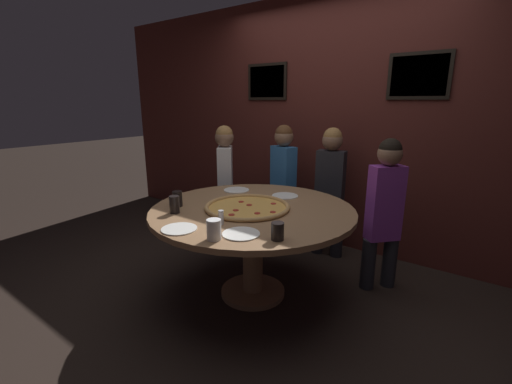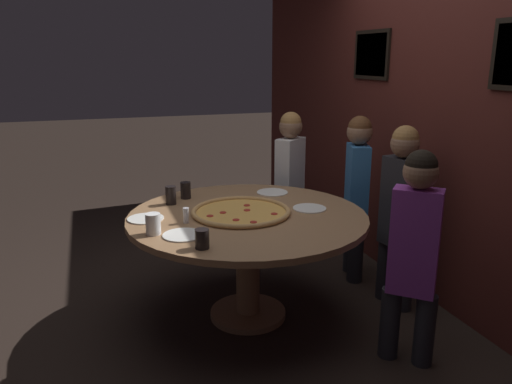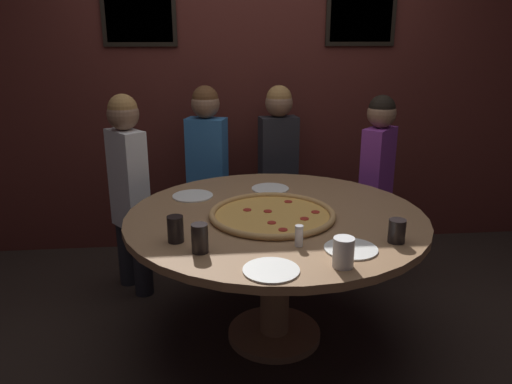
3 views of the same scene
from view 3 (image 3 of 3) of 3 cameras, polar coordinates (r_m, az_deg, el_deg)
ground_plane at (r=2.95m, az=2.09°, el=-16.12°), size 24.00×24.00×0.00m
back_wall at (r=3.84m, az=-0.46°, el=12.68°), size 6.40×0.08×2.60m
dining_table at (r=2.66m, az=2.24°, el=-5.19°), size 1.57×1.57×0.74m
giant_pizza at (r=2.57m, az=1.87°, el=-2.56°), size 0.65×0.65×0.03m
drink_cup_far_left at (r=2.34m, az=15.80°, el=-4.30°), size 0.08×0.08×0.11m
drink_cup_by_shaker at (r=2.16m, az=-6.44°, el=-5.28°), size 0.07×0.07×0.13m
drink_cup_near_right at (r=2.29m, az=-9.19°, el=-4.20°), size 0.07×0.07×0.12m
drink_cup_centre_back at (r=2.05m, az=9.96°, el=-6.81°), size 0.09×0.09×0.12m
white_plate_left_side at (r=2.01m, az=1.74°, el=-8.91°), size 0.23×0.23×0.01m
white_plate_near_front at (r=2.91m, az=-7.24°, el=-0.44°), size 0.23×0.23×0.01m
white_plate_right_side at (r=3.02m, az=1.63°, el=0.39°), size 0.23×0.23×0.01m
white_plate_far_back at (r=2.23m, az=10.78°, el=-6.40°), size 0.24×0.24×0.01m
condiment_shaker at (r=2.22m, az=4.94°, el=-5.00°), size 0.04×0.04×0.10m
diner_side_left at (r=3.25m, az=-14.35°, el=0.94°), size 0.29×0.33×1.30m
diner_far_left at (r=3.47m, az=13.64°, el=1.74°), size 0.30×0.31×1.26m
diner_centre_back at (r=3.64m, az=2.54°, el=3.27°), size 0.34×0.19×1.30m
diner_side_right at (r=3.56m, az=-5.59°, el=2.93°), size 0.35×0.23×1.31m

